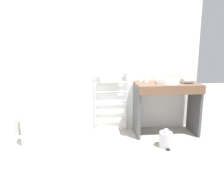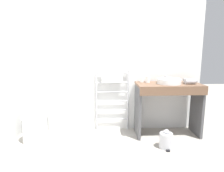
# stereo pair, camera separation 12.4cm
# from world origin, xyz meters

# --- Properties ---
(wall_back) EXTENTS (3.19, 0.12, 2.57)m
(wall_back) POSITION_xyz_m (0.00, 1.65, 1.29)
(wall_back) COLOR white
(wall_back) RESTS_ON ground_plane
(toilet) EXTENTS (0.38, 0.52, 0.77)m
(toilet) POSITION_xyz_m (-1.13, 1.22, 0.32)
(toilet) COLOR white
(toilet) RESTS_ON ground_plane
(towel_radiator) EXTENTS (0.57, 0.06, 1.05)m
(towel_radiator) POSITION_xyz_m (0.06, 1.54, 0.73)
(towel_radiator) COLOR silver
(towel_radiator) RESTS_ON ground_plane
(vanity_counter) EXTENTS (1.02, 0.51, 0.86)m
(vanity_counter) POSITION_xyz_m (0.95, 1.30, 0.59)
(vanity_counter) COLOR brown
(vanity_counter) RESTS_ON ground_plane
(sink_basin) EXTENTS (0.37, 0.37, 0.08)m
(sink_basin) POSITION_xyz_m (0.95, 1.30, 0.90)
(sink_basin) COLOR white
(sink_basin) RESTS_ON vanity_counter
(faucet) EXTENTS (0.02, 0.10, 0.11)m
(faucet) POSITION_xyz_m (0.95, 1.50, 0.93)
(faucet) COLOR silver
(faucet) RESTS_ON vanity_counter
(cup_near_wall) EXTENTS (0.07, 0.07, 0.10)m
(cup_near_wall) POSITION_xyz_m (0.55, 1.48, 0.91)
(cup_near_wall) COLOR white
(cup_near_wall) RESTS_ON vanity_counter
(cup_near_edge) EXTENTS (0.07, 0.07, 0.10)m
(cup_near_edge) POSITION_xyz_m (0.64, 1.43, 0.91)
(cup_near_edge) COLOR white
(cup_near_edge) RESTS_ON vanity_counter
(hair_dryer) EXTENTS (0.21, 0.18, 0.09)m
(hair_dryer) POSITION_xyz_m (1.28, 1.27, 0.90)
(hair_dryer) COLOR #B7B7BC
(hair_dryer) RESTS_ON vanity_counter
(trash_bin) EXTENTS (0.19, 0.22, 0.28)m
(trash_bin) POSITION_xyz_m (0.80, 0.85, 0.12)
(trash_bin) COLOR #B7B7BC
(trash_bin) RESTS_ON ground_plane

